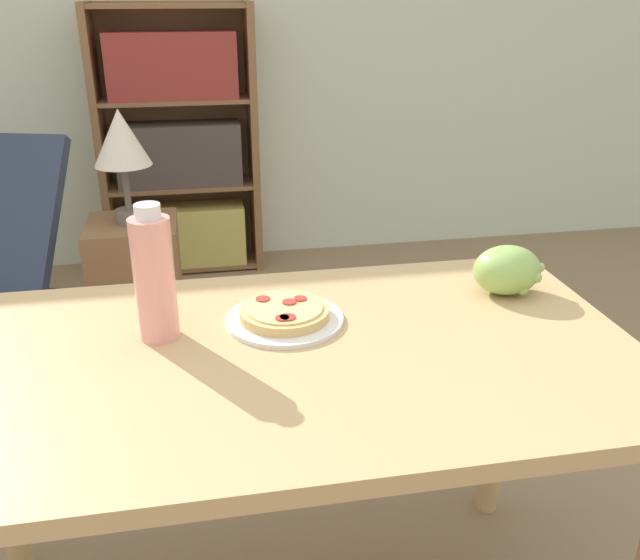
% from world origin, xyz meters
% --- Properties ---
extents(wall_back, '(8.00, 0.05, 2.60)m').
position_xyz_m(wall_back, '(0.00, 2.62, 1.30)').
color(wall_back, silver).
rests_on(wall_back, ground_plane).
extents(dining_table, '(1.39, 0.76, 0.76)m').
position_xyz_m(dining_table, '(0.02, 0.10, 0.66)').
color(dining_table, tan).
rests_on(dining_table, ground_plane).
extents(pizza_on_plate, '(0.24, 0.24, 0.04)m').
position_xyz_m(pizza_on_plate, '(0.06, 0.22, 0.77)').
color(pizza_on_plate, white).
rests_on(pizza_on_plate, dining_table).
extents(grape_bunch, '(0.16, 0.12, 0.11)m').
position_xyz_m(grape_bunch, '(0.56, 0.27, 0.81)').
color(grape_bunch, '#93BC5B').
rests_on(grape_bunch, dining_table).
extents(drink_bottle, '(0.08, 0.08, 0.27)m').
position_xyz_m(drink_bottle, '(-0.19, 0.20, 0.88)').
color(drink_bottle, pink).
rests_on(drink_bottle, dining_table).
extents(bookshelf, '(0.79, 0.28, 1.33)m').
position_xyz_m(bookshelf, '(-0.17, 2.46, 0.63)').
color(bookshelf, brown).
rests_on(bookshelf, ground_plane).
extents(side_table, '(0.34, 0.34, 0.56)m').
position_xyz_m(side_table, '(-0.36, 1.54, 0.28)').
color(side_table, brown).
rests_on(side_table, ground_plane).
extents(table_lamp, '(0.21, 0.21, 0.43)m').
position_xyz_m(table_lamp, '(-0.36, 1.54, 0.86)').
color(table_lamp, '#665B51').
rests_on(table_lamp, side_table).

